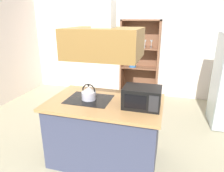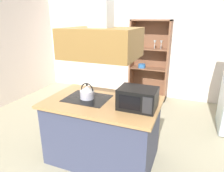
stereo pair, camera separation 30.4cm
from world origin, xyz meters
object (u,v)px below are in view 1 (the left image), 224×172
(dish_cabinet, at_px, (140,64))
(cutting_board, at_px, (146,96))
(kettle, at_px, (89,93))
(microwave, at_px, (142,97))

(dish_cabinet, distance_m, cutting_board, 2.35)
(kettle, bearing_deg, microwave, -4.09)
(cutting_board, bearing_deg, kettle, -156.18)
(cutting_board, relative_size, microwave, 0.74)
(kettle, bearing_deg, dish_cabinet, 83.30)
(dish_cabinet, xyz_separation_m, cutting_board, (0.44, -2.30, 0.05))
(dish_cabinet, bearing_deg, microwave, -81.12)
(cutting_board, height_order, microwave, microwave)
(microwave, bearing_deg, cutting_board, 87.40)
(cutting_board, xyz_separation_m, microwave, (-0.02, -0.38, 0.12))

